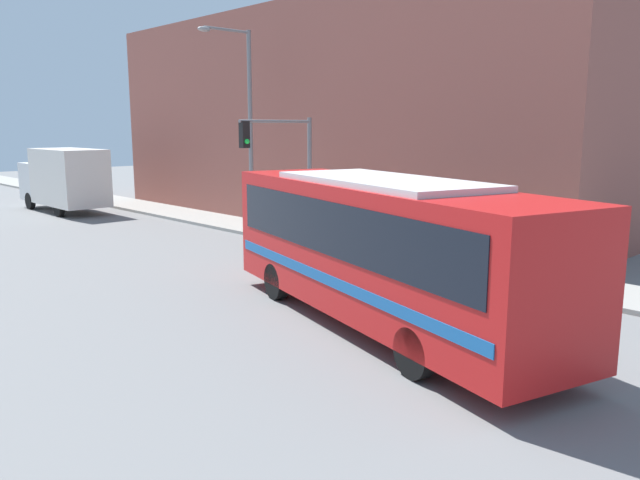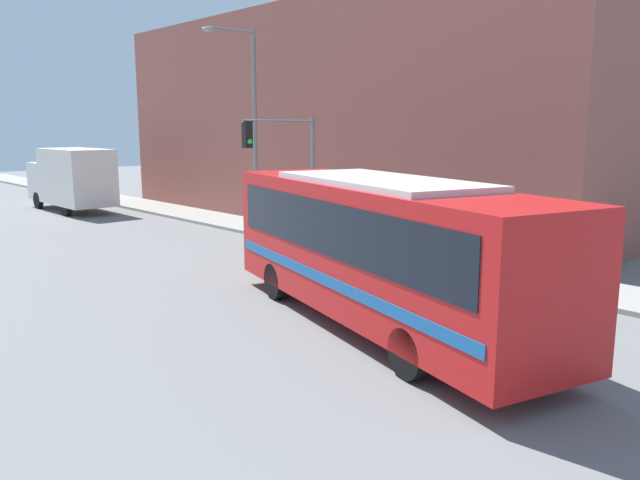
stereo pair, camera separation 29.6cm
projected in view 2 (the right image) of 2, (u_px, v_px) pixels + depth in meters
The scene contains 10 objects.
ground_plane at pixel (464, 344), 12.78m from camera, with size 120.00×120.00×0.00m, color slate.
sidewalk at pixel (194, 215), 31.10m from camera, with size 2.51×70.00×0.13m.
building_facade at pixel (332, 117), 29.07m from camera, with size 6.00×26.95×9.66m.
city_bus at pixel (379, 243), 13.64m from camera, with size 5.05×10.37×3.32m.
delivery_truck at pixel (71, 178), 32.65m from camera, with size 2.29×6.79×3.29m.
fire_hydrant at pixel (434, 252), 19.46m from camera, with size 0.26×0.36×0.82m.
traffic_light_pole at pixel (288, 157), 22.48m from camera, with size 3.28×0.35×4.60m.
parking_meter at pixel (311, 218), 23.59m from camera, with size 0.14×0.14×1.29m.
street_lamp at pixel (249, 115), 25.58m from camera, with size 2.49×0.28×8.11m.
pedestrian_near_corner at pixel (362, 218), 23.09m from camera, with size 0.34×0.34×1.81m.
Camera 2 is at (-10.42, -6.99, 4.40)m, focal length 35.00 mm.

